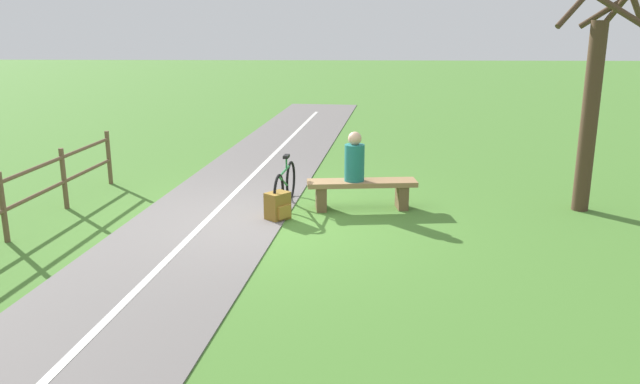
% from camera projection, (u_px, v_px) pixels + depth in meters
% --- Properties ---
extents(ground_plane, '(80.00, 80.00, 0.00)m').
position_uv_depth(ground_plane, '(267.00, 221.00, 9.86)').
color(ground_plane, '#477A2D').
extents(paved_path, '(6.17, 36.05, 0.02)m').
position_uv_depth(paved_path, '(80.00, 348.00, 6.04)').
color(paved_path, '#66605E').
rests_on(paved_path, ground_plane).
extents(path_centre_line, '(3.49, 31.83, 0.00)m').
position_uv_depth(path_centre_line, '(79.00, 347.00, 6.04)').
color(path_centre_line, silver).
rests_on(path_centre_line, paved_path).
extents(bench, '(1.81, 0.58, 0.48)m').
position_uv_depth(bench, '(362.00, 189.00, 10.40)').
color(bench, '#937047').
rests_on(bench, ground_plane).
extents(person_seated, '(0.35, 0.35, 0.80)m').
position_uv_depth(person_seated, '(354.00, 159.00, 10.26)').
color(person_seated, '#1E6B66').
rests_on(person_seated, bench).
extents(bicycle, '(0.24, 1.62, 0.85)m').
position_uv_depth(bicycle, '(285.00, 186.00, 10.53)').
color(bicycle, black).
rests_on(bicycle, ground_plane).
extents(backpack, '(0.42, 0.43, 0.43)m').
position_uv_depth(backpack, '(278.00, 206.00, 9.87)').
color(backpack, olive).
rests_on(backpack, ground_plane).
extents(tree_far_left, '(1.35, 1.38, 4.20)m').
position_uv_depth(tree_far_left, '(593.00, 96.00, 9.94)').
color(tree_far_left, '#473323').
rests_on(tree_far_left, ground_plane).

